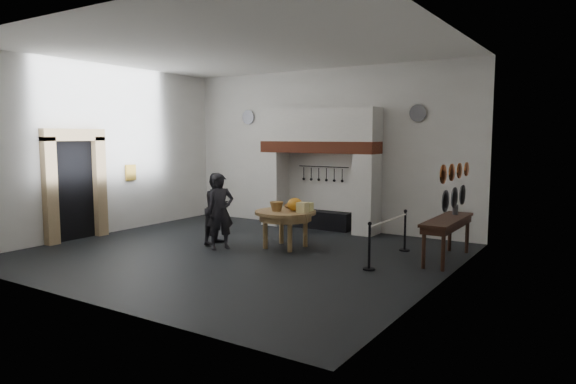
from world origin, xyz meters
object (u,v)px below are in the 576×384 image
Objects in this scene: iron_range at (320,220)px; barrier_post_near at (369,247)px; side_table at (447,220)px; work_table at (285,212)px; visitor_near at (220,211)px; barrier_post_far at (405,231)px; visitor_far at (218,209)px.

iron_range is 4.60m from barrier_post_near.
barrier_post_near reaches higher than iron_range.
iron_range is at bearing 155.96° from side_table.
side_table is (4.10, -1.83, 0.62)m from iron_range.
work_table is 0.81× the size of visitor_near.
side_table and barrier_post_far have the same top height.
work_table is 0.65× the size of side_table.
side_table reaches higher than work_table.
visitor_far is at bearing -108.31° from iron_range.
iron_range is 1.32× the size of work_table.
barrier_post_far is at bearing 90.00° from barrier_post_near.
side_table is at bearing -24.04° from iron_range.
work_table is 3.64m from side_table.
iron_range is 3.39m from visitor_far.
visitor_near is 5.06m from side_table.
work_table is 1.69m from visitor_far.
iron_range is 0.86× the size of side_table.
visitor_near is 1.02× the size of visitor_far.
visitor_far is 1.93× the size of barrier_post_near.
visitor_near is at bearing -178.16° from barrier_post_near.
barrier_post_far is (0.00, 2.00, 0.00)m from barrier_post_near.
work_table is at bearing -154.41° from barrier_post_far.
iron_range is 4.53m from side_table.
iron_range is at bearing -22.01° from visitor_far.
visitor_far is at bearing -161.80° from work_table.
visitor_near is 4.28m from barrier_post_far.
iron_range is 3.68m from visitor_near.
side_table is at bearing -19.87° from barrier_post_far.
visitor_far reaches higher than work_table.
visitor_far is at bearing -165.45° from side_table.
barrier_post_near is (3.69, 0.12, -0.43)m from visitor_near.
visitor_far is at bearing -157.21° from barrier_post_far.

